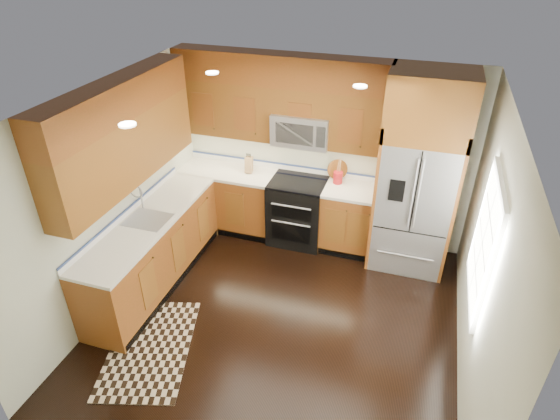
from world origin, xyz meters
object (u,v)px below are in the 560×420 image
(knife_block, at_px, (249,164))
(refrigerator, at_px, (418,175))
(rug, at_px, (150,348))
(range, at_px, (297,211))
(utensil_crock, at_px, (338,175))

(knife_block, bearing_deg, refrigerator, -3.25)
(refrigerator, height_order, rug, refrigerator)
(range, height_order, utensil_crock, utensil_crock)
(range, distance_m, utensil_crock, 0.80)
(range, relative_size, refrigerator, 0.36)
(range, distance_m, rug, 2.71)
(rug, height_order, utensil_crock, utensil_crock)
(rug, xyz_separation_m, knife_block, (0.20, 2.59, 1.05))
(refrigerator, distance_m, knife_block, 2.32)
(range, bearing_deg, utensil_crock, 14.87)
(range, distance_m, knife_block, 0.96)
(range, relative_size, rug, 0.66)
(refrigerator, bearing_deg, utensil_crock, 170.29)
(refrigerator, xyz_separation_m, utensil_crock, (-1.03, 0.18, -0.24))
(refrigerator, bearing_deg, rug, -135.45)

